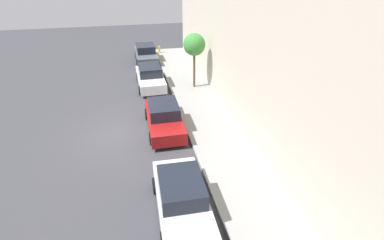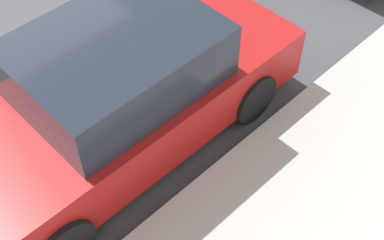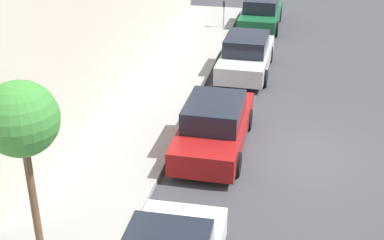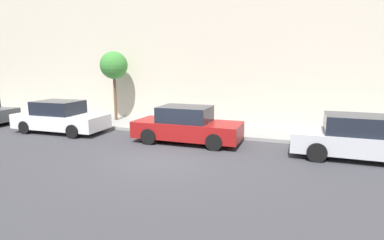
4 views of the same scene
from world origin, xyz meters
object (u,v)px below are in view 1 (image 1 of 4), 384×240
Objects in this scene: parked_sedan_second at (182,198)px; parked_sedan_fourth at (150,77)px; parked_sedan_fifth at (146,54)px; fire_hydrant at (159,49)px; parked_sedan_third at (164,117)px; street_tree at (194,45)px.

parked_sedan_second is 12.93m from parked_sedan_fourth.
parked_sedan_fifth is 2.62m from fire_hydrant.
parked_sedan_fourth is 6.07m from parked_sedan_fifth.
parked_sedan_third is at bearing -95.77° from fire_hydrant.
parked_sedan_second is 12.46m from street_tree.
parked_sedan_fourth is 8.38m from fire_hydrant.
parked_sedan_third is 12.57m from parked_sedan_fifth.
street_tree is (3.12, 11.81, 2.48)m from parked_sedan_second.
parked_sedan_second is at bearing -94.54° from fire_hydrant.
parked_sedan_fifth is 8.14m from street_tree.
parked_sedan_fifth reaches higher than fire_hydrant.
parked_sedan_fifth is at bearing 112.06° from street_tree.
street_tree reaches higher than parked_sedan_third.
parked_sedan_third is (0.19, 6.43, -0.00)m from parked_sedan_second.
parked_sedan_second and parked_sedan_third have the same top height.
parked_sedan_fourth is 4.11m from street_tree.
parked_sedan_third is 1.17× the size of street_tree.
fire_hydrant is at bearing 55.47° from parked_sedan_fifth.
street_tree reaches higher than parked_sedan_second.
parked_sedan_fourth is at bearing 160.02° from street_tree.
fire_hydrant is at bearing 85.46° from parked_sedan_second.
parked_sedan_fourth is 1.18× the size of street_tree.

